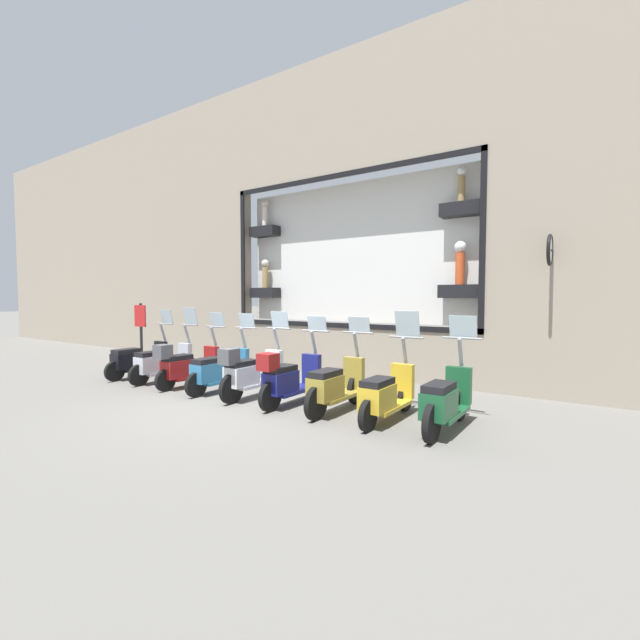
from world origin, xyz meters
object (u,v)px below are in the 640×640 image
at_px(scooter_teal_5, 218,371).
at_px(scooter_red_6, 186,366).
at_px(scooter_black_8, 137,360).
at_px(scooter_green_0, 445,401).
at_px(scooter_navy_3, 288,379).
at_px(scooter_olive_2, 335,386).
at_px(scooter_white_4, 250,373).
at_px(scooter_yellow_1, 386,394).
at_px(scooter_silver_7, 162,363).
at_px(shop_sign_post, 141,334).

distance_m(scooter_teal_5, scooter_red_6, 0.92).
height_order(scooter_teal_5, scooter_black_8, scooter_black_8).
relative_size(scooter_green_0, scooter_navy_3, 1.00).
height_order(scooter_green_0, scooter_red_6, scooter_green_0).
distance_m(scooter_olive_2, scooter_navy_3, 0.92).
xyz_separation_m(scooter_navy_3, scooter_white_4, (0.01, 0.92, 0.01)).
relative_size(scooter_yellow_1, scooter_olive_2, 0.99).
bearing_deg(scooter_navy_3, scooter_green_0, -88.65).
distance_m(scooter_navy_3, scooter_teal_5, 1.83).
distance_m(scooter_navy_3, scooter_black_8, 4.58).
distance_m(scooter_navy_3, scooter_white_4, 0.92).
bearing_deg(scooter_navy_3, scooter_silver_7, 89.04).
bearing_deg(scooter_black_8, scooter_silver_7, -89.84).
distance_m(scooter_white_4, scooter_red_6, 1.83).
bearing_deg(scooter_black_8, scooter_white_4, -90.81).
bearing_deg(scooter_white_4, shop_sign_post, 81.70).
xyz_separation_m(scooter_olive_2, scooter_red_6, (-0.07, 3.66, 0.02)).
xyz_separation_m(scooter_olive_2, scooter_navy_3, (-0.06, 0.92, 0.03)).
xyz_separation_m(scooter_red_6, scooter_silver_7, (0.07, 0.92, -0.03)).
xyz_separation_m(scooter_olive_2, shop_sign_post, (0.59, 6.23, 0.51)).
bearing_deg(scooter_red_6, scooter_white_4, -89.53).
relative_size(scooter_navy_3, scooter_silver_7, 1.00).
height_order(scooter_yellow_1, scooter_teal_5, scooter_yellow_1).
bearing_deg(shop_sign_post, scooter_navy_3, -96.96).
bearing_deg(scooter_teal_5, scooter_white_4, -93.26).
height_order(scooter_olive_2, scooter_navy_3, scooter_olive_2).
relative_size(scooter_teal_5, shop_sign_post, 1.03).
relative_size(scooter_white_4, scooter_black_8, 1.01).
bearing_deg(scooter_teal_5, shop_sign_post, 80.39).
relative_size(scooter_red_6, scooter_silver_7, 1.00).
distance_m(scooter_silver_7, scooter_black_8, 0.92).
xyz_separation_m(scooter_olive_2, scooter_white_4, (-0.06, 1.83, 0.05)).
height_order(scooter_red_6, shop_sign_post, shop_sign_post).
height_order(scooter_green_0, scooter_teal_5, scooter_green_0).
height_order(scooter_silver_7, shop_sign_post, shop_sign_post).
height_order(scooter_white_4, scooter_red_6, scooter_white_4).
height_order(scooter_green_0, scooter_white_4, scooter_green_0).
bearing_deg(scooter_red_6, scooter_silver_7, 85.65).
distance_m(scooter_yellow_1, scooter_red_6, 4.58).
bearing_deg(scooter_yellow_1, scooter_green_0, -89.76).
bearing_deg(scooter_green_0, scooter_olive_2, 90.05).
distance_m(scooter_olive_2, scooter_red_6, 3.66).
bearing_deg(scooter_yellow_1, scooter_navy_3, 91.91).
bearing_deg(scooter_red_6, scooter_navy_3, -89.83).
height_order(scooter_white_4, scooter_black_8, scooter_white_4).
bearing_deg(shop_sign_post, scooter_silver_7, -109.56).
relative_size(scooter_green_0, scooter_olive_2, 1.00).
bearing_deg(scooter_navy_3, scooter_red_6, 90.17).
bearing_deg(scooter_teal_5, scooter_navy_3, -91.85).
height_order(scooter_teal_5, shop_sign_post, shop_sign_post).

